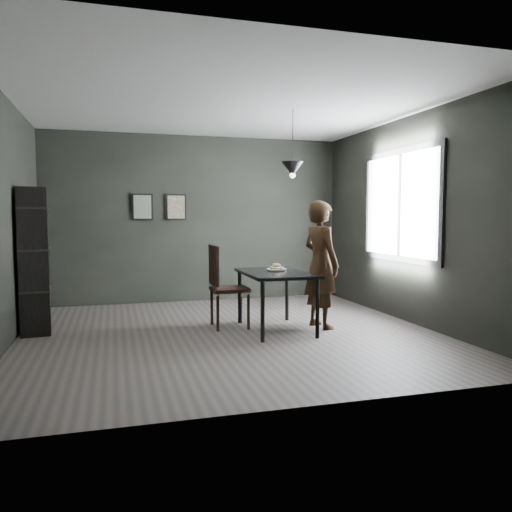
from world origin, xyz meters
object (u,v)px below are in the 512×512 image
object	(u,v)px
white_plate	(276,270)
wood_chair	(222,281)
pendant_lamp	(293,169)
woman	(321,264)
cafe_table	(276,278)
shelf_unit	(34,261)

from	to	relation	value
white_plate	wood_chair	xyz separation A→B (m)	(-0.67, 0.20, -0.14)
wood_chair	pendant_lamp	world-z (taller)	pendant_lamp
white_plate	woman	distance (m)	0.58
cafe_table	white_plate	size ratio (longest dim) A/B	5.22
shelf_unit	cafe_table	bearing A→B (deg)	-19.81
woman	white_plate	bearing A→B (deg)	62.16
cafe_table	pendant_lamp	size ratio (longest dim) A/B	1.39
white_plate	wood_chair	distance (m)	0.72
white_plate	woman	bearing A→B (deg)	-12.87
cafe_table	woman	world-z (taller)	woman
white_plate	shelf_unit	xyz separation A→B (m)	(-2.97, 0.58, 0.14)
wood_chair	shelf_unit	bearing A→B (deg)	170.59
pendant_lamp	shelf_unit	bearing A→B (deg)	169.03
wood_chair	white_plate	bearing A→B (deg)	-16.99
woman	pendant_lamp	bearing A→B (deg)	60.22
cafe_table	shelf_unit	bearing A→B (deg)	166.25
white_plate	wood_chair	size ratio (longest dim) A/B	0.21
pendant_lamp	cafe_table	bearing A→B (deg)	-158.20
wood_chair	shelf_unit	xyz separation A→B (m)	(-2.30, 0.38, 0.29)
cafe_table	woman	size ratio (longest dim) A/B	0.73
white_plate	woman	xyz separation A→B (m)	(0.56, -0.13, 0.07)
white_plate	pendant_lamp	xyz separation A→B (m)	(0.20, -0.03, 1.29)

